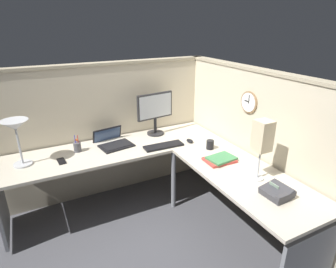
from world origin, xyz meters
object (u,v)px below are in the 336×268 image
at_px(desk_lamp_paper, 262,138).
at_px(wall_clock, 249,102).
at_px(pen_cup, 77,147).
at_px(cell_phone, 61,161).
at_px(keyboard, 164,146).
at_px(coffee_mug, 210,145).
at_px(computer_mouse, 190,141).
at_px(book_stack, 220,159).
at_px(monitor, 155,111).
at_px(desk_lamp_dome, 16,129).
at_px(laptop, 112,142).
at_px(office_phone, 277,193).

height_order(desk_lamp_paper, wall_clock, wall_clock).
relative_size(pen_cup, cell_phone, 1.25).
bearing_deg(keyboard, pen_cup, 162.00).
xyz_separation_m(keyboard, coffee_mug, (0.42, -0.27, 0.04)).
height_order(computer_mouse, cell_phone, computer_mouse).
bearing_deg(cell_phone, book_stack, -31.21).
bearing_deg(keyboard, book_stack, -56.79).
distance_m(desk_lamp_paper, wall_clock, 0.60).
distance_m(keyboard, desk_lamp_paper, 1.12).
distance_m(keyboard, cell_phone, 1.04).
bearing_deg(monitor, wall_clock, -52.04).
distance_m(monitor, coffee_mug, 0.77).
xyz_separation_m(desk_lamp_dome, pen_cup, (0.52, 0.06, -0.31)).
bearing_deg(pen_cup, wall_clock, -25.64).
height_order(desk_lamp_dome, book_stack, desk_lamp_dome).
relative_size(monitor, laptop, 1.16).
bearing_deg(monitor, laptop, -175.50).
height_order(keyboard, book_stack, book_stack).
height_order(laptop, wall_clock, wall_clock).
distance_m(monitor, laptop, 0.61).
height_order(keyboard, office_phone, office_phone).
bearing_deg(laptop, cell_phone, -161.00).
bearing_deg(monitor, book_stack, -74.26).
relative_size(office_phone, desk_lamp_paper, 0.40).
xyz_separation_m(book_stack, coffee_mug, (0.08, 0.28, 0.03)).
bearing_deg(book_stack, desk_lamp_dome, 155.13).
distance_m(keyboard, book_stack, 0.65).
bearing_deg(desk_lamp_paper, cell_phone, 143.03).
distance_m(computer_mouse, book_stack, 0.53).
relative_size(keyboard, cell_phone, 2.99).
bearing_deg(book_stack, computer_mouse, 92.58).
bearing_deg(laptop, wall_clock, -33.43).
height_order(desk_lamp_dome, desk_lamp_paper, desk_lamp_paper).
bearing_deg(pen_cup, keyboard, -19.62).
distance_m(pen_cup, desk_lamp_paper, 1.83).
bearing_deg(cell_phone, desk_lamp_dome, 159.06).
bearing_deg(monitor, office_phone, -79.79).
bearing_deg(coffee_mug, computer_mouse, 112.14).
bearing_deg(cell_phone, laptop, 14.54).
xyz_separation_m(computer_mouse, office_phone, (0.05, -1.21, 0.02)).
height_order(desk_lamp_dome, wall_clock, wall_clock).
xyz_separation_m(desk_lamp_dome, wall_clock, (2.09, -0.69, 0.15)).
xyz_separation_m(monitor, keyboard, (-0.08, -0.38, -0.28)).
xyz_separation_m(laptop, pen_cup, (-0.38, -0.03, 0.03)).
xyz_separation_m(cell_phone, coffee_mug, (1.45, -0.41, 0.04)).
bearing_deg(pen_cup, book_stack, -35.75).
xyz_separation_m(pen_cup, wall_clock, (1.58, -0.76, 0.47)).
bearing_deg(desk_lamp_dome, book_stack, -24.87).
relative_size(laptop, keyboard, 1.00).
distance_m(monitor, keyboard, 0.48).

